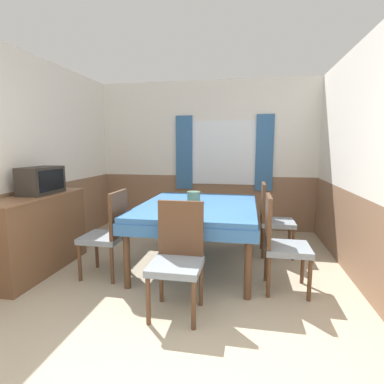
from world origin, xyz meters
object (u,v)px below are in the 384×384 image
Objects in this scene: chair_left_near at (109,231)px; vase at (194,197)px; chair_right_near at (280,241)px; chair_right_far at (272,217)px; sideboard at (37,233)px; tv at (41,180)px; dining_table at (198,212)px; chair_head_near at (178,254)px.

chair_left_near is 1.11m from vase.
chair_right_near is (1.86, 0.00, 0.00)m from chair_left_near.
chair_right_far reaches higher than sideboard.
vase is at bearing 17.29° from tv.
dining_table is 1.91m from sideboard.
sideboard is 8.16× the size of vase.
chair_left_near is 5.89× the size of vase.
sideboard is at bearing -162.88° from dining_table.
tv is (0.02, 0.12, 0.61)m from sideboard.
chair_left_near and chair_right_near have the same top height.
dining_table is at bearing -51.77° from vase.
tv reaches higher than chair_right_near.
dining_table is at bearing -90.00° from chair_head_near.
chair_right_far is (0.93, 1.63, 0.00)m from chair_head_near.
dining_table is 3.28× the size of tv.
chair_left_near is at bearing 1.98° from sideboard.
chair_right_near is (0.93, -0.53, -0.14)m from dining_table.
tv is at bearing -20.06° from chair_head_near.
chair_head_near is 1.00× the size of chair_right_near.
chair_head_near and chair_right_far have the same top height.
chair_left_near is 0.72× the size of sideboard.
tv reaches higher than chair_right_far.
dining_table is 1.90m from tv.
chair_right_near is at bearing 0.00° from chair_right_far.
chair_right_far is at bearing 29.63° from dining_table.
sideboard is (-2.75, -0.03, -0.06)m from chair_right_near.
tv is at bearing -70.37° from chair_right_far.
dining_table is 1.79× the size of chair_head_near.
chair_right_near is at bearing -90.00° from chair_left_near.
sideboard reaches higher than dining_table.
chair_right_near is at bearing -148.40° from chair_head_near.
vase is (-1.00, 0.62, 0.31)m from chair_right_near.
chair_right_far is at bearing -180.00° from chair_right_near.
chair_left_near is at bearing -31.60° from chair_head_near.
tv reaches higher than sideboard.
sideboard is at bearing -16.60° from chair_head_near.
chair_right_far is at bearing 23.50° from vase.
sideboard is (-0.89, -0.03, -0.06)m from chair_left_near.
sideboard is at bearing -159.49° from vase.
vase is at bearing -86.50° from chair_head_near.
tv is at bearing -166.12° from dining_table.
dining_table is at bearing -119.63° from chair_right_near.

